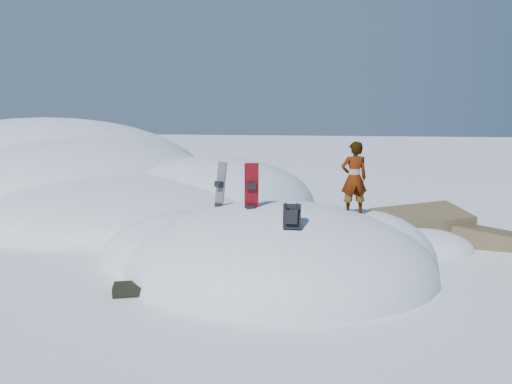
# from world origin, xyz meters

# --- Properties ---
(ground) EXTENTS (120.00, 120.00, 0.00)m
(ground) POSITION_xyz_m (0.00, 0.00, 0.00)
(ground) COLOR white
(ground) RESTS_ON ground
(snow_mound) EXTENTS (8.00, 6.00, 3.00)m
(snow_mound) POSITION_xyz_m (-0.17, 0.24, 0.00)
(snow_mound) COLOR white
(snow_mound) RESTS_ON ground
(snow_ridge) EXTENTS (21.50, 18.50, 6.40)m
(snow_ridge) POSITION_xyz_m (-10.43, 9.85, 0.00)
(snow_ridge) COLOR white
(snow_ridge) RESTS_ON ground
(rock_outcrop) EXTENTS (4.68, 4.41, 1.68)m
(rock_outcrop) POSITION_xyz_m (3.72, 3.01, 0.01)
(rock_outcrop) COLOR brown
(rock_outcrop) RESTS_ON ground
(snowboard_red) EXTENTS (0.33, 0.27, 1.62)m
(snowboard_red) POSITION_xyz_m (-0.55, -0.39, 1.65)
(snowboard_red) COLOR #AE0914
(snowboard_red) RESTS_ON snow_mound
(snowboard_dark) EXTENTS (0.39, 0.39, 1.68)m
(snowboard_dark) POSITION_xyz_m (-1.39, 0.21, 1.56)
(snowboard_dark) COLOR black
(snowboard_dark) RESTS_ON snow_mound
(backpack) EXTENTS (0.36, 0.43, 0.57)m
(backpack) POSITION_xyz_m (0.42, -1.39, 1.52)
(backpack) COLOR black
(backpack) RESTS_ON snow_mound
(gear_pile) EXTENTS (0.91, 0.71, 0.24)m
(gear_pile) POSITION_xyz_m (-2.60, -1.96, 0.12)
(gear_pile) COLOR black
(gear_pile) RESTS_ON ground
(person) EXTENTS (0.68, 0.54, 1.63)m
(person) POSITION_xyz_m (1.63, 0.38, 2.05)
(person) COLOR slate
(person) RESTS_ON snow_mound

